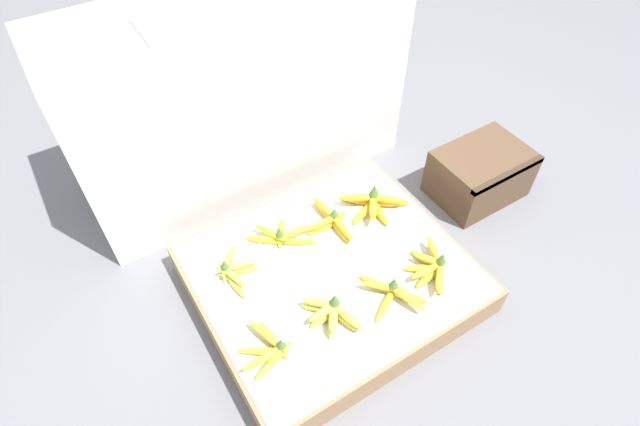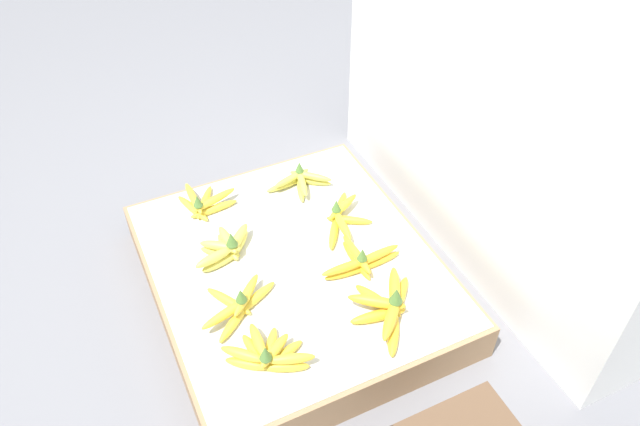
% 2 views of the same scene
% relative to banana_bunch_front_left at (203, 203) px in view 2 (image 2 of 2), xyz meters
% --- Properties ---
extents(ground_plane, '(10.00, 10.00, 0.00)m').
position_rel_banana_bunch_front_left_xyz_m(ground_plane, '(0.34, 0.17, -0.15)').
color(ground_plane, slate).
extents(display_platform, '(0.93, 0.81, 0.13)m').
position_rel_banana_bunch_front_left_xyz_m(display_platform, '(0.34, 0.17, -0.09)').
color(display_platform, '#997551').
rests_on(display_platform, ground_plane).
extents(back_vendor_table, '(1.33, 0.52, 0.76)m').
position_rel_banana_bunch_front_left_xyz_m(back_vendor_table, '(0.37, 0.94, 0.23)').
color(back_vendor_table, white).
rests_on(back_vendor_table, ground_plane).
extents(banana_bunch_front_left, '(0.18, 0.19, 0.09)m').
position_rel_banana_bunch_front_left_xyz_m(banana_bunch_front_left, '(0.00, 0.00, 0.00)').
color(banana_bunch_front_left, gold).
rests_on(banana_bunch_front_left, display_platform).
extents(banana_bunch_front_midleft, '(0.14, 0.21, 0.10)m').
position_rel_banana_bunch_front_left_xyz_m(banana_bunch_front_midleft, '(0.23, -0.00, 0.01)').
color(banana_bunch_front_midleft, '#DBCC4C').
rests_on(banana_bunch_front_midleft, display_platform).
extents(banana_bunch_front_midright, '(0.21, 0.25, 0.10)m').
position_rel_banana_bunch_front_left_xyz_m(banana_bunch_front_midright, '(0.44, -0.04, 0.00)').
color(banana_bunch_front_midright, gold).
rests_on(banana_bunch_front_midright, display_platform).
extents(banana_bunch_front_right, '(0.18, 0.22, 0.10)m').
position_rel_banana_bunch_front_left_xyz_m(banana_bunch_front_right, '(0.62, -0.03, 0.00)').
color(banana_bunch_front_right, gold).
rests_on(banana_bunch_front_right, display_platform).
extents(banana_bunch_middle_left, '(0.15, 0.22, 0.09)m').
position_rel_banana_bunch_front_left_xyz_m(banana_bunch_middle_left, '(0.03, 0.33, 0.00)').
color(banana_bunch_middle_left, gold).
rests_on(banana_bunch_middle_left, display_platform).
extents(banana_bunch_middle_midleft, '(0.24, 0.19, 0.09)m').
position_rel_banana_bunch_front_left_xyz_m(banana_bunch_middle_midleft, '(0.25, 0.37, 0.00)').
color(banana_bunch_middle_midleft, yellow).
rests_on(banana_bunch_middle_midleft, display_platform).
extents(banana_bunch_middle_midright, '(0.17, 0.26, 0.09)m').
position_rel_banana_bunch_front_left_xyz_m(banana_bunch_middle_midright, '(0.44, 0.34, 0.00)').
color(banana_bunch_middle_midright, gold).
rests_on(banana_bunch_middle_midright, display_platform).
extents(banana_bunch_middle_right, '(0.26, 0.23, 0.11)m').
position_rel_banana_bunch_front_left_xyz_m(banana_bunch_middle_right, '(0.63, 0.32, 0.01)').
color(banana_bunch_middle_right, gold).
rests_on(banana_bunch_middle_right, display_platform).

